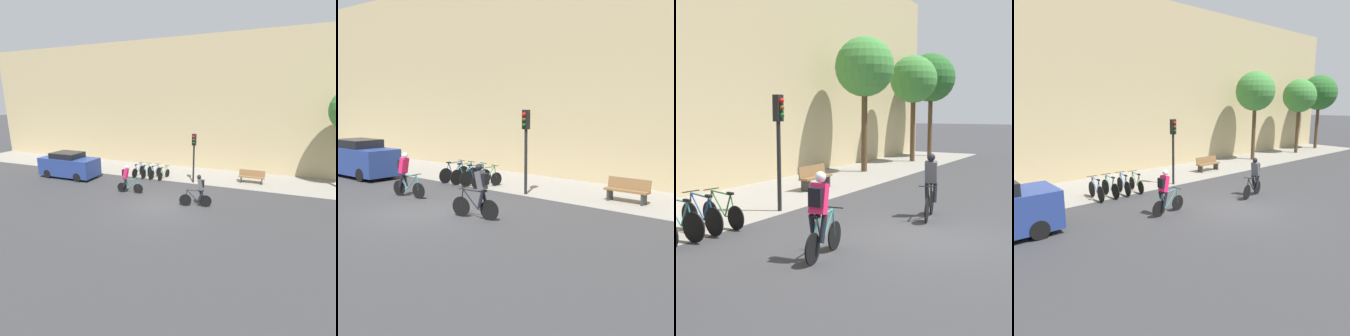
# 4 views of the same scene
# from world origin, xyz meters

# --- Properties ---
(ground) EXTENTS (200.00, 200.00, 0.00)m
(ground) POSITION_xyz_m (0.00, 0.00, 0.00)
(ground) COLOR #333335
(kerb_strip) EXTENTS (44.00, 4.50, 0.01)m
(kerb_strip) POSITION_xyz_m (0.00, 6.75, 0.00)
(kerb_strip) COLOR gray
(kerb_strip) RESTS_ON ground
(building_facade) EXTENTS (44.00, 0.60, 10.40)m
(building_facade) POSITION_xyz_m (0.00, 9.30, 5.20)
(building_facade) COLOR tan
(building_facade) RESTS_ON ground
(cyclist_pink) EXTENTS (1.65, 0.51, 1.75)m
(cyclist_pink) POSITION_xyz_m (-2.63, 1.32, 0.95)
(cyclist_pink) COLOR black
(cyclist_pink) RESTS_ON ground
(cyclist_grey) EXTENTS (1.69, 0.58, 1.77)m
(cyclist_grey) POSITION_xyz_m (2.03, 0.73, 0.95)
(cyclist_grey) COLOR black
(cyclist_grey) RESTS_ON ground
(parked_bike_0) EXTENTS (0.46, 1.73, 0.98)m
(parked_bike_0) POSITION_xyz_m (-3.72, 4.88, 0.41)
(parked_bike_0) COLOR black
(parked_bike_0) RESTS_ON ground
(parked_bike_1) EXTENTS (0.46, 1.69, 0.98)m
(parked_bike_1) POSITION_xyz_m (-3.03, 4.88, 0.41)
(parked_bike_1) COLOR black
(parked_bike_1) RESTS_ON ground
(parked_bike_2) EXTENTS (0.46, 1.67, 0.98)m
(parked_bike_2) POSITION_xyz_m (-2.34, 4.88, 0.41)
(parked_bike_2) COLOR black
(parked_bike_2) RESTS_ON ground
(parked_bike_3) EXTENTS (0.46, 1.63, 0.93)m
(parked_bike_3) POSITION_xyz_m (-1.65, 4.88, 0.38)
(parked_bike_3) COLOR black
(parked_bike_3) RESTS_ON ground
(traffic_light_pole) EXTENTS (0.26, 0.30, 3.37)m
(traffic_light_pole) POSITION_xyz_m (0.58, 4.80, 2.34)
(traffic_light_pole) COLOR black
(traffic_light_pole) RESTS_ON ground
(bench) EXTENTS (1.70, 0.44, 0.89)m
(bench) POSITION_xyz_m (4.36, 6.08, 0.47)
(bench) COLOR brown
(bench) RESTS_ON ground
(parked_car) EXTENTS (4.30, 1.84, 1.85)m
(parked_car) POSITION_xyz_m (-8.36, 2.85, 0.90)
(parked_car) COLOR navy
(parked_car) RESTS_ON ground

